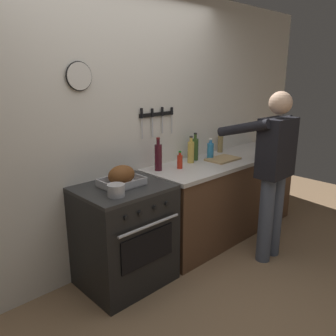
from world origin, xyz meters
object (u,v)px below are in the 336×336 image
(cutting_board, at_px, (223,159))
(bottle_vinegar, at_px, (220,143))
(bottle_wine_red, at_px, (158,157))
(roasting_pan, at_px, (122,177))
(bottle_dish_soap, at_px, (210,151))
(stove, at_px, (125,235))
(bottle_cooking_oil, at_px, (191,152))
(person_cook, at_px, (273,167))
(bottle_olive_oil, at_px, (195,149))
(bottle_hot_sauce, at_px, (180,161))
(saucepan, at_px, (116,190))

(cutting_board, height_order, bottle_vinegar, bottle_vinegar)
(bottle_wine_red, bearing_deg, roasting_pan, -165.62)
(cutting_board, bearing_deg, bottle_dish_soap, 117.22)
(stove, xyz_separation_m, bottle_dish_soap, (1.26, 0.10, 0.54))
(bottle_wine_red, xyz_separation_m, bottle_cooking_oil, (0.45, -0.02, -0.02))
(stove, distance_m, person_cook, 1.53)
(person_cook, height_order, bottle_vinegar, person_cook)
(roasting_pan, xyz_separation_m, bottle_vinegar, (1.61, 0.22, 0.03))
(bottle_vinegar, bearing_deg, cutting_board, -137.55)
(bottle_olive_oil, xyz_separation_m, bottle_wine_red, (-0.56, -0.02, 0.01))
(bottle_hot_sauce, bearing_deg, bottle_wine_red, 155.47)
(bottle_vinegar, distance_m, bottle_cooking_oil, 0.63)
(bottle_wine_red, bearing_deg, bottle_dish_soap, -4.56)
(roasting_pan, relative_size, bottle_wine_red, 1.09)
(bottle_hot_sauce, bearing_deg, saucepan, -166.78)
(cutting_board, xyz_separation_m, bottle_olive_oil, (-0.23, 0.21, 0.12))
(stove, distance_m, bottle_vinegar, 1.73)
(bottle_olive_oil, bearing_deg, bottle_dish_soap, -27.17)
(roasting_pan, distance_m, bottle_dish_soap, 1.26)
(stove, bearing_deg, bottle_hot_sauce, 4.74)
(bottle_hot_sauce, distance_m, bottle_vinegar, 0.89)
(bottle_hot_sauce, relative_size, bottle_wine_red, 0.54)
(bottle_dish_soap, bearing_deg, cutting_board, -62.78)
(roasting_pan, height_order, bottle_vinegar, bottle_vinegar)
(person_cook, bearing_deg, bottle_wine_red, 41.58)
(bottle_olive_oil, bearing_deg, bottle_hot_sauce, -161.72)
(bottle_olive_oil, bearing_deg, roasting_pan, -171.57)
(bottle_wine_red, bearing_deg, bottle_hot_sauce, -24.53)
(roasting_pan, distance_m, bottle_vinegar, 1.63)
(person_cook, relative_size, bottle_cooking_oil, 5.84)
(bottle_vinegar, bearing_deg, stove, -171.76)
(person_cook, bearing_deg, roasting_pan, 61.16)
(person_cook, bearing_deg, bottle_vinegar, -21.66)
(bottle_vinegar, height_order, bottle_dish_soap, bottle_vinegar)
(bottle_hot_sauce, xyz_separation_m, bottle_wine_red, (-0.20, 0.09, 0.06))
(bottle_cooking_oil, relative_size, bottle_dish_soap, 1.24)
(bottle_wine_red, bearing_deg, bottle_cooking_oil, -2.13)
(saucepan, xyz_separation_m, bottle_vinegar, (1.79, 0.39, 0.06))
(person_cook, relative_size, bottle_vinegar, 6.44)
(stove, bearing_deg, bottle_dish_soap, 4.41)
(bottle_vinegar, xyz_separation_m, bottle_dish_soap, (-0.35, -0.14, -0.01))
(roasting_pan, height_order, bottle_wine_red, bottle_wine_red)
(stove, xyz_separation_m, bottle_hot_sauce, (0.75, 0.06, 0.52))
(person_cook, distance_m, bottle_hot_sauce, 0.90)
(person_cook, height_order, cutting_board, person_cook)
(person_cook, xyz_separation_m, cutting_board, (0.03, 0.62, -0.04))
(bottle_wine_red, relative_size, bottle_cooking_oil, 1.14)
(bottle_olive_oil, relative_size, bottle_dish_soap, 1.31)
(saucepan, bearing_deg, bottle_vinegar, 12.24)
(saucepan, distance_m, cutting_board, 1.51)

